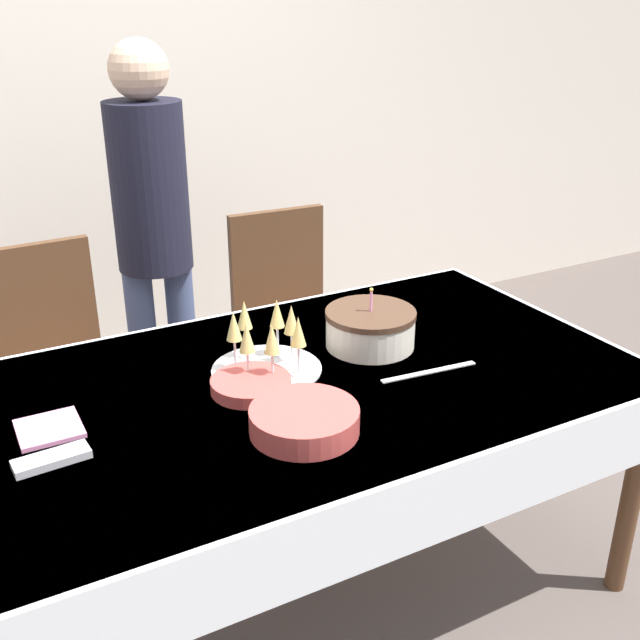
{
  "coord_description": "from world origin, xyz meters",
  "views": [
    {
      "loc": [
        -0.75,
        -1.65,
        1.72
      ],
      "look_at": [
        0.19,
        0.09,
        0.87
      ],
      "focal_mm": 42.0,
      "sensor_mm": 36.0,
      "label": 1
    }
  ],
  "objects_px": {
    "dining_chair_far_left": "(53,370)",
    "plate_stack_main": "(304,420)",
    "birthday_cake": "(370,328)",
    "person_standing": "(152,220)",
    "champagne_tray": "(266,342)",
    "plate_stack_dessert": "(251,384)",
    "dining_chair_far_right": "(289,320)"
  },
  "relations": [
    {
      "from": "dining_chair_far_left",
      "to": "plate_stack_main",
      "type": "xyz_separation_m",
      "value": [
        0.43,
        -1.11,
        0.26
      ]
    },
    {
      "from": "dining_chair_far_left",
      "to": "birthday_cake",
      "type": "bearing_deg",
      "value": -42.79
    },
    {
      "from": "person_standing",
      "to": "champagne_tray",
      "type": "bearing_deg",
      "value": -87.8
    },
    {
      "from": "person_standing",
      "to": "dining_chair_far_left",
      "type": "bearing_deg",
      "value": -159.24
    },
    {
      "from": "plate_stack_main",
      "to": "plate_stack_dessert",
      "type": "bearing_deg",
      "value": 96.99
    },
    {
      "from": "dining_chair_far_right",
      "to": "champagne_tray",
      "type": "xyz_separation_m",
      "value": [
        -0.44,
        -0.76,
        0.32
      ]
    },
    {
      "from": "dining_chair_far_left",
      "to": "dining_chair_far_right",
      "type": "distance_m",
      "value": 0.92
    },
    {
      "from": "birthday_cake",
      "to": "champagne_tray",
      "type": "relative_size",
      "value": 0.87
    },
    {
      "from": "birthday_cake",
      "to": "champagne_tray",
      "type": "height_order",
      "value": "birthday_cake"
    },
    {
      "from": "dining_chair_far_left",
      "to": "person_standing",
      "type": "bearing_deg",
      "value": 20.76
    },
    {
      "from": "dining_chair_far_right",
      "to": "person_standing",
      "type": "relative_size",
      "value": 0.59
    },
    {
      "from": "dining_chair_far_right",
      "to": "plate_stack_main",
      "type": "distance_m",
      "value": 1.24
    },
    {
      "from": "champagne_tray",
      "to": "plate_stack_main",
      "type": "height_order",
      "value": "champagne_tray"
    },
    {
      "from": "dining_chair_far_left",
      "to": "plate_stack_main",
      "type": "distance_m",
      "value": 1.21
    },
    {
      "from": "dining_chair_far_right",
      "to": "birthday_cake",
      "type": "distance_m",
      "value": 0.82
    },
    {
      "from": "champagne_tray",
      "to": "plate_stack_dessert",
      "type": "xyz_separation_m",
      "value": [
        -0.09,
        -0.09,
        -0.07
      ]
    },
    {
      "from": "champagne_tray",
      "to": "plate_stack_dessert",
      "type": "distance_m",
      "value": 0.14
    },
    {
      "from": "dining_chair_far_right",
      "to": "plate_stack_main",
      "type": "xyz_separation_m",
      "value": [
        -0.5,
        -1.11,
        0.26
      ]
    },
    {
      "from": "person_standing",
      "to": "dining_chair_far_right",
      "type": "bearing_deg",
      "value": -19.66
    },
    {
      "from": "plate_stack_dessert",
      "to": "dining_chair_far_left",
      "type": "bearing_deg",
      "value": 114.84
    },
    {
      "from": "dining_chair_far_right",
      "to": "plate_stack_dessert",
      "type": "bearing_deg",
      "value": -121.79
    },
    {
      "from": "plate_stack_dessert",
      "to": "person_standing",
      "type": "xyz_separation_m",
      "value": [
        0.05,
        1.02,
        0.2
      ]
    },
    {
      "from": "dining_chair_far_left",
      "to": "dining_chair_far_right",
      "type": "xyz_separation_m",
      "value": [
        0.92,
        0.0,
        0.0
      ]
    },
    {
      "from": "dining_chair_far_right",
      "to": "champagne_tray",
      "type": "height_order",
      "value": "dining_chair_far_right"
    },
    {
      "from": "champagne_tray",
      "to": "plate_stack_dessert",
      "type": "relative_size",
      "value": 1.44
    },
    {
      "from": "dining_chair_far_left",
      "to": "plate_stack_dessert",
      "type": "height_order",
      "value": "dining_chair_far_left"
    },
    {
      "from": "champagne_tray",
      "to": "dining_chair_far_right",
      "type": "bearing_deg",
      "value": 60.04
    },
    {
      "from": "dining_chair_far_left",
      "to": "person_standing",
      "type": "height_order",
      "value": "person_standing"
    },
    {
      "from": "dining_chair_far_left",
      "to": "birthday_cake",
      "type": "relative_size",
      "value": 3.48
    },
    {
      "from": "dining_chair_far_right",
      "to": "plate_stack_dessert",
      "type": "height_order",
      "value": "dining_chair_far_right"
    },
    {
      "from": "dining_chair_far_left",
      "to": "person_standing",
      "type": "xyz_separation_m",
      "value": [
        0.45,
        0.17,
        0.44
      ]
    },
    {
      "from": "plate_stack_main",
      "to": "person_standing",
      "type": "bearing_deg",
      "value": 89.01
    }
  ]
}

